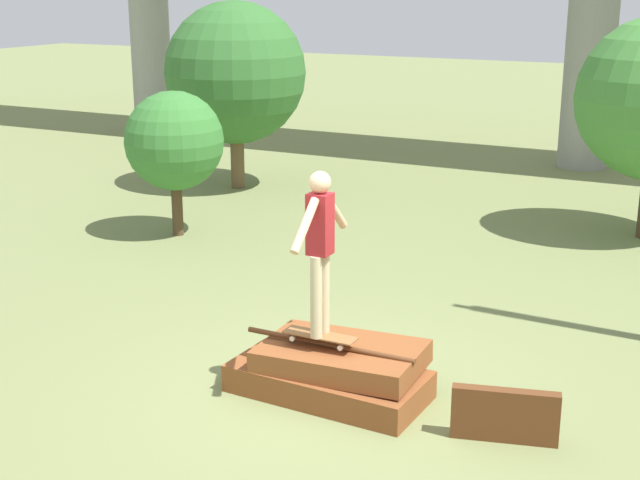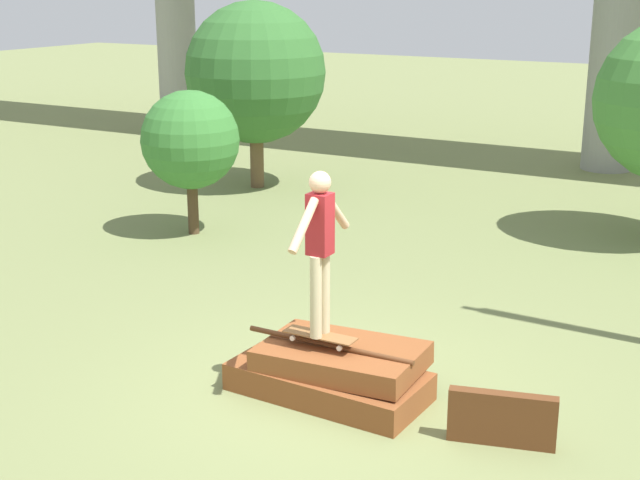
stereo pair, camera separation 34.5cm
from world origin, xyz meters
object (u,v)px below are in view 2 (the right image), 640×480
(skateboard, at_px, (320,336))
(tree_mid_back, at_px, (255,73))
(skater, at_px, (320,242))
(tree_behind_left, at_px, (190,140))

(skateboard, relative_size, tree_mid_back, 0.21)
(skater, height_order, tree_behind_left, tree_behind_left)
(skateboard, relative_size, skater, 0.46)
(tree_behind_left, bearing_deg, skateboard, -41.61)
(skateboard, bearing_deg, skater, 135.00)
(skateboard, xyz_separation_m, skater, (-0.00, 0.00, 1.00))
(skater, bearing_deg, tree_behind_left, 138.39)
(skateboard, height_order, tree_mid_back, tree_mid_back)
(skater, distance_m, tree_mid_back, 9.79)
(skater, bearing_deg, tree_mid_back, 126.81)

